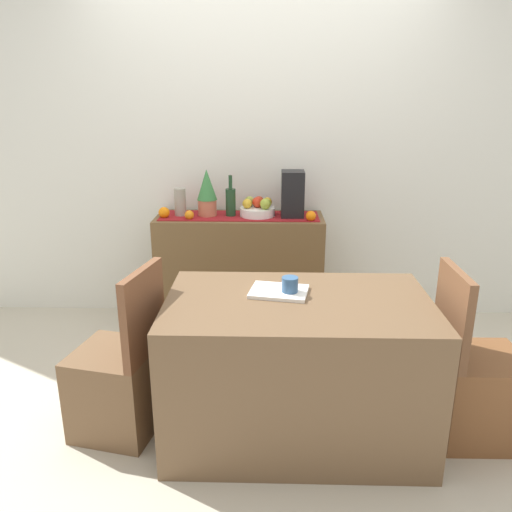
# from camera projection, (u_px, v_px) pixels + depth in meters

# --- Properties ---
(ground_plane) EXTENTS (6.40, 6.40, 0.02)m
(ground_plane) POSITION_uv_depth(u_px,v_px,m) (258.00, 390.00, 3.06)
(ground_plane) COLOR beige
(ground_plane) RESTS_ON ground
(room_wall_rear) EXTENTS (6.40, 0.06, 2.70)m
(room_wall_rear) POSITION_uv_depth(u_px,v_px,m) (262.00, 141.00, 3.76)
(room_wall_rear) COLOR silver
(room_wall_rear) RESTS_ON ground
(sideboard_console) EXTENTS (1.21, 0.42, 0.84)m
(sideboard_console) POSITION_uv_depth(u_px,v_px,m) (240.00, 271.00, 3.80)
(sideboard_console) COLOR brown
(sideboard_console) RESTS_ON ground
(table_runner) EXTENTS (1.14, 0.32, 0.01)m
(table_runner) POSITION_uv_depth(u_px,v_px,m) (239.00, 216.00, 3.67)
(table_runner) COLOR maroon
(table_runner) RESTS_ON sideboard_console
(fruit_bowl) EXTENTS (0.25, 0.25, 0.06)m
(fruit_bowl) POSITION_uv_depth(u_px,v_px,m) (257.00, 212.00, 3.66)
(fruit_bowl) COLOR white
(fruit_bowl) RESTS_ON table_runner
(apple_right) EXTENTS (0.08, 0.08, 0.08)m
(apple_right) POSITION_uv_depth(u_px,v_px,m) (257.00, 202.00, 3.64)
(apple_right) COLOR red
(apple_right) RESTS_ON fruit_bowl
(apple_upper) EXTENTS (0.07, 0.07, 0.07)m
(apple_upper) POSITION_uv_depth(u_px,v_px,m) (247.00, 204.00, 3.62)
(apple_upper) COLOR gold
(apple_upper) RESTS_ON fruit_bowl
(apple_rear) EXTENTS (0.08, 0.08, 0.08)m
(apple_rear) POSITION_uv_depth(u_px,v_px,m) (266.00, 204.00, 3.59)
(apple_rear) COLOR #96AA37
(apple_rear) RESTS_ON fruit_bowl
(apple_center) EXTENTS (0.07, 0.07, 0.07)m
(apple_center) POSITION_uv_depth(u_px,v_px,m) (259.00, 201.00, 3.72)
(apple_center) COLOR #B73E24
(apple_center) RESTS_ON fruit_bowl
(apple_front) EXTENTS (0.07, 0.07, 0.07)m
(apple_front) POSITION_uv_depth(u_px,v_px,m) (249.00, 201.00, 3.70)
(apple_front) COLOR #939F3B
(apple_front) RESTS_ON fruit_bowl
(apple_left) EXTENTS (0.07, 0.07, 0.07)m
(apple_left) POSITION_uv_depth(u_px,v_px,m) (267.00, 202.00, 3.68)
(apple_left) COLOR gold
(apple_left) RESTS_ON fruit_bowl
(wine_bottle) EXTENTS (0.07, 0.07, 0.30)m
(wine_bottle) POSITION_uv_depth(u_px,v_px,m) (231.00, 201.00, 3.64)
(wine_bottle) COLOR #1E3E23
(wine_bottle) RESTS_ON sideboard_console
(coffee_maker) EXTENTS (0.16, 0.18, 0.33)m
(coffee_maker) POSITION_uv_depth(u_px,v_px,m) (293.00, 194.00, 3.61)
(coffee_maker) COLOR black
(coffee_maker) RESTS_ON sideboard_console
(ceramic_vase) EXTENTS (0.08, 0.08, 0.20)m
(ceramic_vase) POSITION_uv_depth(u_px,v_px,m) (180.00, 202.00, 3.65)
(ceramic_vase) COLOR gray
(ceramic_vase) RESTS_ON sideboard_console
(potted_plant) EXTENTS (0.14, 0.14, 0.34)m
(potted_plant) POSITION_uv_depth(u_px,v_px,m) (207.00, 192.00, 3.63)
(potted_plant) COLOR #B8674C
(potted_plant) RESTS_ON sideboard_console
(orange_loose_far) EXTENTS (0.08, 0.08, 0.08)m
(orange_loose_far) POSITION_uv_depth(u_px,v_px,m) (164.00, 213.00, 3.61)
(orange_loose_far) COLOR orange
(orange_loose_far) RESTS_ON sideboard_console
(orange_loose_end) EXTENTS (0.07, 0.07, 0.07)m
(orange_loose_end) POSITION_uv_depth(u_px,v_px,m) (189.00, 215.00, 3.57)
(orange_loose_end) COLOR orange
(orange_loose_end) RESTS_ON sideboard_console
(orange_loose_mid) EXTENTS (0.07, 0.07, 0.07)m
(orange_loose_mid) POSITION_uv_depth(u_px,v_px,m) (311.00, 216.00, 3.53)
(orange_loose_mid) COLOR orange
(orange_loose_mid) RESTS_ON sideboard_console
(dining_table) EXTENTS (1.29, 0.78, 0.74)m
(dining_table) POSITION_uv_depth(u_px,v_px,m) (297.00, 368.00, 2.57)
(dining_table) COLOR brown
(dining_table) RESTS_ON ground
(open_book) EXTENTS (0.31, 0.26, 0.02)m
(open_book) POSITION_uv_depth(u_px,v_px,m) (279.00, 292.00, 2.53)
(open_book) COLOR white
(open_book) RESTS_ON dining_table
(coffee_cup) EXTENTS (0.08, 0.08, 0.09)m
(coffee_cup) POSITION_uv_depth(u_px,v_px,m) (290.00, 286.00, 2.50)
(coffee_cup) COLOR #325885
(coffee_cup) RESTS_ON dining_table
(chair_near_window) EXTENTS (0.48, 0.48, 0.90)m
(chair_near_window) POSITION_uv_depth(u_px,v_px,m) (120.00, 383.00, 2.62)
(chair_near_window) COLOR brown
(chair_near_window) RESTS_ON ground
(chair_by_corner) EXTENTS (0.40, 0.40, 0.90)m
(chair_by_corner) POSITION_uv_depth(u_px,v_px,m) (476.00, 388.00, 2.58)
(chair_by_corner) COLOR brown
(chair_by_corner) RESTS_ON ground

